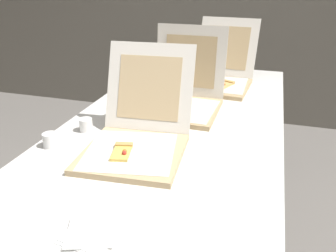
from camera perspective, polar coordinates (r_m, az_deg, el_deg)
The scene contains 9 objects.
table at distance 1.56m, azimuth 0.93°, elevation -1.23°, with size 0.94×2.07×0.74m.
pizza_box_front at distance 1.31m, azimuth -5.19°, elevation -1.82°, with size 0.39×0.52×0.36m.
pizza_box_middle at distance 1.69m, azimuth 2.37°, elevation 4.61°, with size 0.36×0.40×0.38m.
pizza_box_back at distance 2.07m, azimuth 8.41°, elevation 8.02°, with size 0.39×0.51×0.36m.
cup_white_mid at distance 1.62m, azimuth -8.75°, elevation 2.39°, with size 0.06×0.06×0.06m, color white.
cup_white_far at distance 1.92m, azimuth -2.47°, elevation 6.16°, with size 0.06×0.06×0.06m, color white.
cup_white_near_center at distance 1.50m, azimuth -13.34°, elevation 0.17°, with size 0.06×0.06×0.06m, color white.
cup_white_near_left at distance 1.41m, azimuth -18.79°, elevation -2.20°, with size 0.06×0.06×0.06m, color white.
napkin_pile at distance 0.96m, azimuth -12.32°, elevation -16.68°, with size 0.16×0.16×0.01m.
Camera 1 is at (0.38, -0.78, 1.36)m, focal length 37.08 mm.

